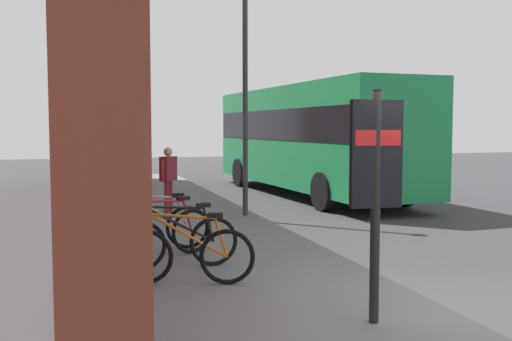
# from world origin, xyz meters

# --- Properties ---
(ground) EXTENTS (60.00, 60.00, 0.00)m
(ground) POSITION_xyz_m (6.00, -1.00, 0.00)
(ground) COLOR #38383A
(sidewalk_pavement) EXTENTS (24.00, 3.50, 0.12)m
(sidewalk_pavement) POSITION_xyz_m (8.00, 1.75, 0.06)
(sidewalk_pavement) COLOR slate
(sidewalk_pavement) RESTS_ON ground
(station_facade) EXTENTS (22.00, 0.65, 7.24)m
(station_facade) POSITION_xyz_m (8.99, 3.80, 3.62)
(station_facade) COLOR brown
(station_facade) RESTS_ON ground
(bicycle_beside_lamp) EXTENTS (0.66, 1.71, 0.97)m
(bicycle_beside_lamp) POSITION_xyz_m (1.73, 2.63, 0.51)
(bicycle_beside_lamp) COLOR black
(bicycle_beside_lamp) RESTS_ON sidewalk_pavement
(bicycle_mid_rack) EXTENTS (0.48, 1.77, 0.97)m
(bicycle_mid_rack) POSITION_xyz_m (2.62, 2.60, 0.51)
(bicycle_mid_rack) COLOR black
(bicycle_mid_rack) RESTS_ON sidewalk_pavement
(bicycle_by_door) EXTENTS (0.71, 1.69, 0.97)m
(bicycle_by_door) POSITION_xyz_m (3.40, 2.72, 0.51)
(bicycle_by_door) COLOR black
(bicycle_by_door) RESTS_ON sidewalk_pavement
(bicycle_nearest_sign) EXTENTS (0.48, 1.77, 0.97)m
(bicycle_nearest_sign) POSITION_xyz_m (4.02, 2.74, 0.51)
(bicycle_nearest_sign) COLOR black
(bicycle_nearest_sign) RESTS_ON sidewalk_pavement
(transit_info_sign) EXTENTS (0.12, 0.55, 2.40)m
(transit_info_sign) POSITION_xyz_m (-0.29, 1.04, 1.72)
(transit_info_sign) COLOR black
(transit_info_sign) RESTS_ON sidewalk_pavement
(city_bus) EXTENTS (10.63, 3.13, 3.35)m
(city_bus) POSITION_xyz_m (11.59, -3.00, 1.92)
(city_bus) COLOR #1E8C4C
(city_bus) RESTS_ON ground
(pedestrian_by_facade) EXTENTS (0.48, 0.46, 1.54)m
(pedestrian_by_facade) POSITION_xyz_m (8.20, 1.93, 1.06)
(pedestrian_by_facade) COLOR maroon
(pedestrian_by_facade) RESTS_ON sidewalk_pavement
(street_lamp) EXTENTS (0.28, 0.28, 5.67)m
(street_lamp) POSITION_xyz_m (7.30, 0.30, 3.45)
(street_lamp) COLOR #333338
(street_lamp) RESTS_ON sidewalk_pavement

